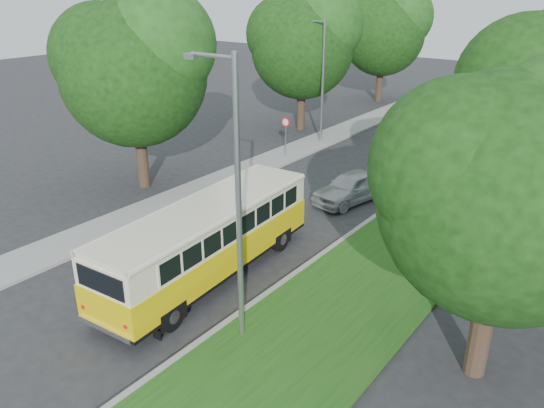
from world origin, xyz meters
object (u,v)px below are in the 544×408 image
Objects in this scene: vintage_bus at (208,241)px; car_silver at (351,187)px; lamppost_near at (236,196)px; lamppost_far at (322,77)px; car_grey at (460,119)px; car_blue at (425,141)px; car_white at (447,146)px.

vintage_bus is 2.21× the size of car_silver.
lamppost_near is 1.07× the size of lamppost_far.
lamppost_far is 17.81m from vintage_bus.
lamppost_near reaches higher than car_grey.
car_blue is (6.25, 1.93, -3.39)m from lamppost_far.
lamppost_far is 10.50m from car_silver.
vintage_bus reaches higher than car_silver.
car_grey is (0.09, 25.28, -0.68)m from vintage_bus.
car_grey is at bearing 96.02° from lamppost_near.
lamppost_near is at bearing -65.34° from car_silver.
car_grey is (-0.44, 16.26, -0.02)m from car_silver.
car_silver is at bearing 82.76° from vintage_bus.
lamppost_far reaches higher than car_white.
car_white is 0.87× the size of car_blue.
lamppost_near is at bearing -83.78° from car_white.
car_blue is 6.79m from car_grey.
lamppost_far reaches higher than car_grey.
lamppost_far is 11.14m from car_grey.
car_silver is at bearing -80.32° from car_grey.
lamppost_far is at bearing 142.80° from car_silver.
car_grey is (-0.22, 6.79, -0.04)m from car_blue.
car_white is at bearing 80.62° from vintage_bus.
lamppost_far is at bearing -165.34° from car_white.
lamppost_far reaches higher than vintage_bus.
car_blue is at bearing -80.03° from car_grey.
lamppost_near reaches higher than car_white.
lamppost_near reaches higher than car_silver.
car_silver is 0.84× the size of car_grey.
lamppost_far reaches higher than car_blue.
car_white reaches higher than car_silver.
lamppost_near is 4.64m from vintage_bus.
car_silver is 0.96× the size of car_white.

